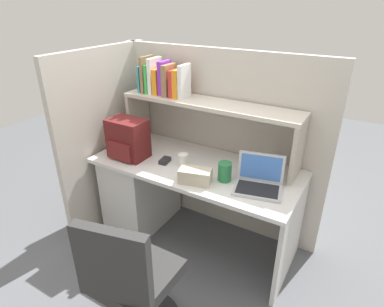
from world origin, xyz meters
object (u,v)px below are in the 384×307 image
paper_cup (183,160)px  office_chair (132,289)px  backpack (128,139)px  computer_mouse (165,161)px  tissue_box (195,176)px  snack_canister (225,172)px  laptop (259,181)px

paper_cup → office_chair: office_chair is taller
backpack → computer_mouse: backpack is taller
office_chair → tissue_box: bearing=-103.3°
tissue_box → snack_canister: 0.21m
paper_cup → computer_mouse: bearing=-172.0°
computer_mouse → tissue_box: 0.38m
snack_canister → office_chair: bearing=-100.8°
tissue_box → office_chair: bearing=-105.5°
laptop → computer_mouse: size_ratio=3.45×
snack_canister → office_chair: size_ratio=0.15×
backpack → snack_canister: 0.83m
laptop → snack_canister: (-0.24, -0.02, 0.02)m
computer_mouse → paper_cup: paper_cup is taller
laptop → paper_cup: (-0.60, 0.01, -0.00)m
laptop → computer_mouse: 0.76m
backpack → paper_cup: bearing=10.3°
paper_cup → tissue_box: size_ratio=0.46×
computer_mouse → tissue_box: bearing=-29.4°
laptop → paper_cup: size_ratio=3.58×
computer_mouse → laptop: bearing=-7.0°
backpack → computer_mouse: 0.34m
computer_mouse → snack_canister: 0.52m
computer_mouse → office_chair: size_ratio=0.11×
laptop → snack_canister: size_ratio=2.65×
laptop → tissue_box: laptop is taller
laptop → backpack: size_ratio=1.15×
computer_mouse → paper_cup: size_ratio=1.04×
snack_canister → office_chair: 0.95m
backpack → computer_mouse: size_ratio=3.01×
laptop → paper_cup: 0.60m
tissue_box → office_chair: office_chair is taller
laptop → paper_cup: bearing=179.4°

